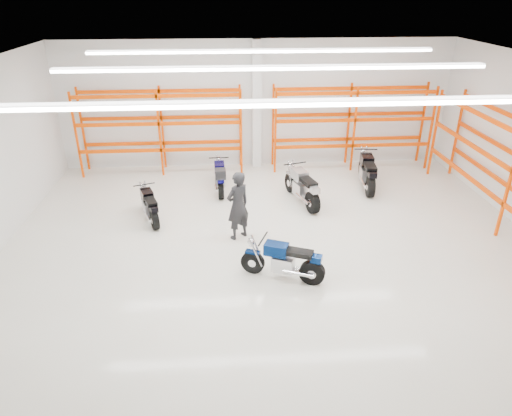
{
  "coord_description": "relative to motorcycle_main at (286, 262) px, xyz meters",
  "views": [
    {
      "loc": [
        -1.2,
        -10.29,
        6.11
      ],
      "look_at": [
        -0.41,
        0.5,
        0.81
      ],
      "focal_mm": 32.0,
      "sensor_mm": 36.0,
      "label": 1
    }
  ],
  "objects": [
    {
      "name": "standing_man",
      "position": [
        -1.01,
        2.01,
        0.48
      ],
      "size": [
        0.82,
        0.77,
        1.88
      ],
      "primitive_type": "imported",
      "rotation": [
        0.0,
        0.0,
        3.76
      ],
      "color": "black",
      "rests_on": "ground"
    },
    {
      "name": "room_shell",
      "position": [
        -0.12,
        1.63,
        2.82
      ],
      "size": [
        14.02,
        12.02,
        4.51
      ],
      "color": "white",
      "rests_on": "ground"
    },
    {
      "name": "pallet_racking_back_left",
      "position": [
        -3.52,
        7.08,
        1.33
      ],
      "size": [
        5.67,
        0.87,
        3.0
      ],
      "color": "#FD3C00",
      "rests_on": "ground"
    },
    {
      "name": "structural_column",
      "position": [
        -0.12,
        7.42,
        1.79
      ],
      "size": [
        0.32,
        0.32,
        4.5
      ],
      "primitive_type": "cube",
      "color": "white",
      "rests_on": "ground"
    },
    {
      "name": "pallet_racking_back_right",
      "position": [
        3.28,
        7.08,
        1.33
      ],
      "size": [
        5.67,
        0.87,
        3.0
      ],
      "color": "#FD3C00",
      "rests_on": "ground"
    },
    {
      "name": "motorcycle_back_d",
      "position": [
        3.37,
        5.05,
        0.08
      ],
      "size": [
        0.79,
        2.34,
        1.15
      ],
      "color": "black",
      "rests_on": "ground"
    },
    {
      "name": "ground",
      "position": [
        -0.12,
        1.6,
        -0.46
      ],
      "size": [
        14.0,
        14.0,
        0.0
      ],
      "primitive_type": "plane",
      "color": "beige",
      "rests_on": "ground"
    },
    {
      "name": "motorcycle_back_b",
      "position": [
        -1.49,
        5.05,
        0.05
      ],
      "size": [
        0.66,
        2.06,
        1.06
      ],
      "color": "black",
      "rests_on": "ground"
    },
    {
      "name": "motorcycle_main",
      "position": [
        0.0,
        0.0,
        0.0
      ],
      "size": [
        1.89,
        0.96,
        0.98
      ],
      "color": "black",
      "rests_on": "ground"
    },
    {
      "name": "motorcycle_back_a",
      "position": [
        -3.5,
        3.21,
        -0.03
      ],
      "size": [
        0.84,
        1.81,
        0.92
      ],
      "color": "black",
      "rests_on": "ground"
    },
    {
      "name": "motorcycle_back_c",
      "position": [
        1.04,
        4.01,
        0.06
      ],
      "size": [
        0.92,
        2.21,
        1.11
      ],
      "color": "black",
      "rests_on": "ground"
    }
  ]
}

